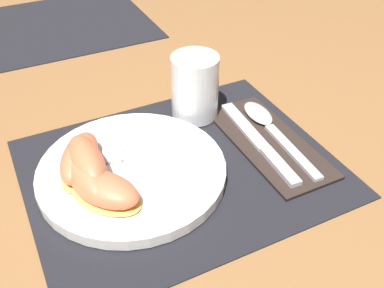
{
  "coord_description": "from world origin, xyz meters",
  "views": [
    {
      "loc": [
        -0.19,
        -0.42,
        0.41
      ],
      "look_at": [
        0.02,
        0.01,
        0.02
      ],
      "focal_mm": 42.0,
      "sensor_mm": 36.0,
      "label": 1
    }
  ],
  "objects_px": {
    "spoon": "(267,123)",
    "citrus_wedge_2": "(87,177)",
    "plate": "(132,171)",
    "fork": "(129,156)",
    "citrus_wedge_3": "(105,191)",
    "juice_glass": "(195,90)",
    "citrus_wedge_1": "(87,164)",
    "citrus_wedge_0": "(80,159)",
    "knife": "(259,143)"
  },
  "relations": [
    {
      "from": "spoon",
      "to": "citrus_wedge_2",
      "type": "relative_size",
      "value": 1.73
    },
    {
      "from": "plate",
      "to": "citrus_wedge_3",
      "type": "height_order",
      "value": "citrus_wedge_3"
    },
    {
      "from": "juice_glass",
      "to": "knife",
      "type": "bearing_deg",
      "value": -67.67
    },
    {
      "from": "plate",
      "to": "juice_glass",
      "type": "height_order",
      "value": "juice_glass"
    },
    {
      "from": "juice_glass",
      "to": "citrus_wedge_3",
      "type": "xyz_separation_m",
      "value": [
        -0.19,
        -0.14,
        -0.01
      ]
    },
    {
      "from": "citrus_wedge_0",
      "to": "citrus_wedge_1",
      "type": "bearing_deg",
      "value": -74.17
    },
    {
      "from": "plate",
      "to": "citrus_wedge_0",
      "type": "bearing_deg",
      "value": 156.27
    },
    {
      "from": "spoon",
      "to": "citrus_wedge_3",
      "type": "relative_size",
      "value": 1.82
    },
    {
      "from": "spoon",
      "to": "citrus_wedge_2",
      "type": "xyz_separation_m",
      "value": [
        -0.28,
        -0.03,
        0.02
      ]
    },
    {
      "from": "citrus_wedge_1",
      "to": "citrus_wedge_2",
      "type": "height_order",
      "value": "citrus_wedge_1"
    },
    {
      "from": "juice_glass",
      "to": "citrus_wedge_1",
      "type": "distance_m",
      "value": 0.21
    },
    {
      "from": "citrus_wedge_1",
      "to": "citrus_wedge_2",
      "type": "xyz_separation_m",
      "value": [
        -0.01,
        -0.02,
        -0.0
      ]
    },
    {
      "from": "knife",
      "to": "spoon",
      "type": "distance_m",
      "value": 0.05
    },
    {
      "from": "citrus_wedge_2",
      "to": "citrus_wedge_0",
      "type": "bearing_deg",
      "value": 87.87
    },
    {
      "from": "spoon",
      "to": "citrus_wedge_2",
      "type": "height_order",
      "value": "citrus_wedge_2"
    },
    {
      "from": "citrus_wedge_0",
      "to": "citrus_wedge_1",
      "type": "distance_m",
      "value": 0.02
    },
    {
      "from": "citrus_wedge_0",
      "to": "citrus_wedge_3",
      "type": "xyz_separation_m",
      "value": [
        0.01,
        -0.07,
        -0.0
      ]
    },
    {
      "from": "citrus_wedge_2",
      "to": "fork",
      "type": "bearing_deg",
      "value": 24.97
    },
    {
      "from": "juice_glass",
      "to": "citrus_wedge_0",
      "type": "xyz_separation_m",
      "value": [
        -0.2,
        -0.07,
        -0.01
      ]
    },
    {
      "from": "citrus_wedge_1",
      "to": "fork",
      "type": "bearing_deg",
      "value": 10.47
    },
    {
      "from": "fork",
      "to": "citrus_wedge_0",
      "type": "distance_m",
      "value": 0.06
    },
    {
      "from": "knife",
      "to": "citrus_wedge_1",
      "type": "bearing_deg",
      "value": 173.14
    },
    {
      "from": "citrus_wedge_1",
      "to": "plate",
      "type": "bearing_deg",
      "value": -8.54
    },
    {
      "from": "juice_glass",
      "to": "citrus_wedge_1",
      "type": "height_order",
      "value": "juice_glass"
    },
    {
      "from": "knife",
      "to": "spoon",
      "type": "relative_size",
      "value": 1.04
    },
    {
      "from": "citrus_wedge_1",
      "to": "spoon",
      "type": "bearing_deg",
      "value": 1.27
    },
    {
      "from": "citrus_wedge_1",
      "to": "knife",
      "type": "bearing_deg",
      "value": -6.86
    },
    {
      "from": "plate",
      "to": "citrus_wedge_2",
      "type": "relative_size",
      "value": 2.2
    },
    {
      "from": "citrus_wedge_2",
      "to": "citrus_wedge_3",
      "type": "bearing_deg",
      "value": -67.74
    },
    {
      "from": "knife",
      "to": "citrus_wedge_1",
      "type": "height_order",
      "value": "citrus_wedge_1"
    },
    {
      "from": "citrus_wedge_1",
      "to": "citrus_wedge_0",
      "type": "bearing_deg",
      "value": 105.83
    },
    {
      "from": "knife",
      "to": "citrus_wedge_2",
      "type": "xyz_separation_m",
      "value": [
        -0.25,
        0.01,
        0.03
      ]
    },
    {
      "from": "juice_glass",
      "to": "spoon",
      "type": "xyz_separation_m",
      "value": [
        0.08,
        -0.08,
        -0.04
      ]
    },
    {
      "from": "fork",
      "to": "citrus_wedge_1",
      "type": "bearing_deg",
      "value": -169.53
    },
    {
      "from": "citrus_wedge_0",
      "to": "citrus_wedge_1",
      "type": "xyz_separation_m",
      "value": [
        0.01,
        -0.02,
        0.0
      ]
    },
    {
      "from": "spoon",
      "to": "fork",
      "type": "xyz_separation_m",
      "value": [
        -0.22,
        0.0,
        0.01
      ]
    },
    {
      "from": "spoon",
      "to": "citrus_wedge_3",
      "type": "bearing_deg",
      "value": -168.1
    },
    {
      "from": "spoon",
      "to": "citrus_wedge_2",
      "type": "bearing_deg",
      "value": -174.9
    },
    {
      "from": "citrus_wedge_1",
      "to": "citrus_wedge_3",
      "type": "height_order",
      "value": "citrus_wedge_1"
    },
    {
      "from": "citrus_wedge_0",
      "to": "citrus_wedge_3",
      "type": "bearing_deg",
      "value": -80.44
    },
    {
      "from": "spoon",
      "to": "juice_glass",
      "type": "bearing_deg",
      "value": 136.19
    },
    {
      "from": "spoon",
      "to": "citrus_wedge_3",
      "type": "xyz_separation_m",
      "value": [
        -0.27,
        -0.06,
        0.02
      ]
    },
    {
      "from": "juice_glass",
      "to": "knife",
      "type": "xyz_separation_m",
      "value": [
        0.05,
        -0.11,
        -0.04
      ]
    },
    {
      "from": "fork",
      "to": "spoon",
      "type": "bearing_deg",
      "value": -1.16
    },
    {
      "from": "knife",
      "to": "citrus_wedge_2",
      "type": "bearing_deg",
      "value": 177.71
    },
    {
      "from": "juice_glass",
      "to": "plate",
      "type": "bearing_deg",
      "value": -146.22
    },
    {
      "from": "knife",
      "to": "citrus_wedge_3",
      "type": "relative_size",
      "value": 1.89
    },
    {
      "from": "plate",
      "to": "fork",
      "type": "distance_m",
      "value": 0.02
    },
    {
      "from": "fork",
      "to": "citrus_wedge_3",
      "type": "xyz_separation_m",
      "value": [
        -0.05,
        -0.06,
        0.01
      ]
    },
    {
      "from": "plate",
      "to": "citrus_wedge_0",
      "type": "xyz_separation_m",
      "value": [
        -0.06,
        0.03,
        0.02
      ]
    }
  ]
}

